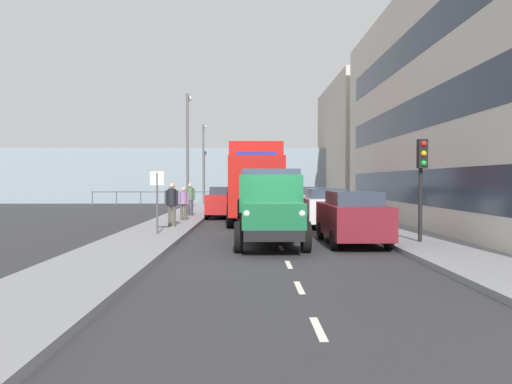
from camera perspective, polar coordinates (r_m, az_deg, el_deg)
ground_plane at (r=21.52m, az=1.82°, el=-4.15°), size 80.00×80.00×0.00m
sidewalk_left at (r=22.19m, az=13.73°, el=-3.83°), size 2.53×38.43×0.15m
sidewalk_right at (r=21.79m, az=-10.31°, el=-3.90°), size 2.53×38.43×0.15m
road_centreline_markings at (r=20.15m, az=2.00°, el=-4.52°), size 0.12×33.18×0.01m
building_terrace at (r=23.42m, az=27.14°, el=9.24°), size 8.06×24.27×10.68m
building_far_block at (r=42.72m, az=14.00°, el=5.43°), size 8.05×14.06×10.24m
sea_horizon at (r=43.63m, az=0.52°, el=1.94°), size 80.00×0.80×5.00m
seawall_railing at (r=40.04m, az=0.64°, el=-0.28°), size 28.08×0.08×1.20m
truck_vintage_green at (r=15.13m, az=1.72°, el=-2.01°), size 2.17×5.64×2.43m
lorry_cargo_red at (r=23.85m, az=-0.03°, el=1.38°), size 2.58×8.20×3.87m
car_maroon_kerbside_near at (r=15.94m, az=11.27°, el=-2.89°), size 1.83×4.25×1.72m
car_white_kerbside_1 at (r=21.65m, az=8.07°, el=-1.75°), size 1.91×4.21×1.72m
car_silver_kerbside_2 at (r=27.27m, az=6.24°, el=-1.10°), size 1.93×4.11×1.72m
car_red_oppositeside_0 at (r=26.86m, az=-3.72°, el=-1.14°), size 1.96×4.14×1.72m
pedestrian_in_dark_coat at (r=20.52m, az=-9.91°, el=-1.02°), size 0.53×0.34×1.81m
pedestrian_couple_b at (r=23.54m, az=-8.56°, el=-1.04°), size 0.53×0.34×1.60m
pedestrian_couple_a at (r=26.44m, az=-7.79°, el=-0.54°), size 0.53×0.34×1.76m
traffic_light_near at (r=15.86m, az=19.00°, el=2.75°), size 0.28×0.41×3.20m
lamp_post_promenade at (r=28.45m, az=-8.06°, el=5.76°), size 0.32×1.14×6.95m
lamp_post_far at (r=40.00m, az=-6.21°, el=4.21°), size 0.32×1.14×6.56m
street_sign at (r=17.70m, az=-11.60°, el=0.09°), size 0.50×0.07×2.25m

